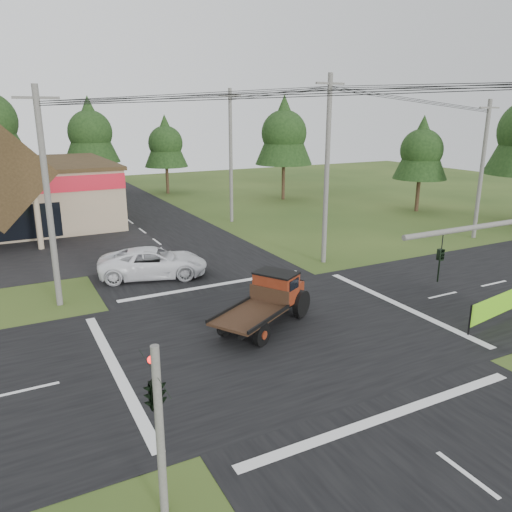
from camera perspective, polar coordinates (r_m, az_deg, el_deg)
ground at (r=22.03m, az=2.54°, el=-8.80°), size 120.00×120.00×0.00m
road_ns at (r=22.03m, az=2.54°, el=-8.78°), size 12.00×120.00×0.02m
road_ew at (r=22.03m, az=2.54°, el=-8.77°), size 120.00×12.00×0.02m
traffic_signal_corner at (r=11.75m, az=-11.54°, el=-13.51°), size 0.53×2.48×4.40m
utility_pole_nw at (r=25.62m, az=-22.71°, el=6.14°), size 2.00×0.30×10.50m
utility_pole_ne at (r=31.25m, az=8.10°, el=9.73°), size 2.00×0.30×11.50m
utility_pole_far at (r=41.04m, az=24.40°, el=9.05°), size 2.00×0.30×10.20m
utility_pole_n at (r=43.36m, az=-2.90°, el=11.40°), size 2.00×0.30×11.20m
tree_row_d at (r=60.13m, az=-18.46°, el=13.49°), size 6.16×6.16×11.11m
tree_row_e at (r=60.12m, az=-10.31°, el=12.76°), size 5.04×5.04×9.09m
tree_side_ne at (r=55.00m, az=3.22°, el=14.10°), size 6.16×6.16×11.11m
tree_side_e_near at (r=50.56m, az=18.42°, el=11.62°), size 5.04×5.04×9.09m
antique_flatbed_truck at (r=22.14m, az=0.85°, el=-5.38°), size 5.87×4.64×2.33m
roadside_banner at (r=25.07m, az=25.60°, el=-5.53°), size 4.13×0.80×1.42m
white_pickup at (r=29.62m, az=-11.66°, el=-0.74°), size 6.76×4.55×1.72m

